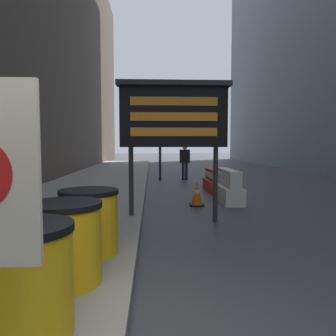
{
  "coord_description": "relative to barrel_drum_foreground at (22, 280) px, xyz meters",
  "views": [
    {
      "loc": [
        0.21,
        -2.06,
        1.63
      ],
      "look_at": [
        0.56,
        4.93,
        1.13
      ],
      "focal_mm": 35.0,
      "sensor_mm": 36.0,
      "label": 1
    }
  ],
  "objects": [
    {
      "name": "pedestrian_worker",
      "position": [
        2.54,
        12.61,
        0.36
      ],
      "size": [
        0.47,
        0.34,
        1.62
      ],
      "rotation": [
        0.0,
        0.0,
        3.34
      ],
      "color": "#23283D",
      "rests_on": "ground_plane"
    },
    {
      "name": "traffic_cone_near",
      "position": [
        3.43,
        7.89,
        -0.27
      ],
      "size": [
        0.38,
        0.38,
        0.68
      ],
      "color": "black",
      "rests_on": "ground_plane"
    },
    {
      "name": "traffic_cone_mid",
      "position": [
        2.2,
        6.11,
        -0.27
      ],
      "size": [
        0.37,
        0.37,
        0.66
      ],
      "color": "black",
      "rests_on": "ground_plane"
    },
    {
      "name": "jersey_barrier_red_striped",
      "position": [
        3.18,
        8.87,
        -0.26
      ],
      "size": [
        0.5,
        1.72,
        0.77
      ],
      "color": "red",
      "rests_on": "ground_plane"
    },
    {
      "name": "traffic_light_near_curb",
      "position": [
        1.39,
        12.36,
        2.48
      ],
      "size": [
        0.28,
        0.44,
        4.25
      ],
      "color": "#2D2D30",
      "rests_on": "ground_plane"
    },
    {
      "name": "barrel_drum_back",
      "position": [
        0.15,
        1.92,
        0.0
      ],
      "size": [
        0.8,
        0.8,
        0.87
      ],
      "color": "yellow",
      "rests_on": "sidewalk_left"
    },
    {
      "name": "barrel_drum_foreground",
      "position": [
        0.0,
        0.0,
        0.0
      ],
      "size": [
        0.8,
        0.8,
        0.87
      ],
      "color": "yellow",
      "rests_on": "sidewalk_left"
    },
    {
      "name": "jersey_barrier_white",
      "position": [
        3.18,
        6.68,
        -0.19
      ],
      "size": [
        0.54,
        1.78,
        0.93
      ],
      "color": "silver",
      "rests_on": "ground_plane"
    },
    {
      "name": "barrel_drum_middle",
      "position": [
        0.07,
        0.96,
        0.0
      ],
      "size": [
        0.8,
        0.8,
        0.87
      ],
      "color": "yellow",
      "rests_on": "sidewalk_left"
    },
    {
      "name": "message_board",
      "position": [
        1.46,
        4.29,
        1.62
      ],
      "size": [
        2.33,
        0.36,
        2.92
      ],
      "color": "#28282B",
      "rests_on": "ground_plane"
    },
    {
      "name": "traffic_cone_far",
      "position": [
        4.13,
        11.06,
        -0.23
      ],
      "size": [
        0.41,
        0.41,
        0.74
      ],
      "color": "black",
      "rests_on": "ground_plane"
    }
  ]
}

